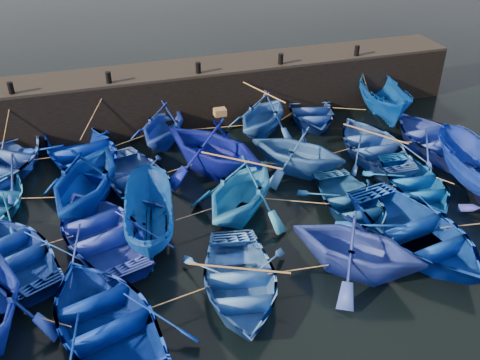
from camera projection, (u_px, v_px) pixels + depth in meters
name	position (u px, v px, depth m)	size (l,w,h in m)	color
ground	(268.00, 246.00, 17.97)	(120.00, 120.00, 0.00)	black
quay_wall	(195.00, 94.00, 25.79)	(26.00, 2.50, 2.50)	black
quay_top	(194.00, 68.00, 25.09)	(26.00, 2.50, 0.12)	black
bollard_0	(11.00, 88.00, 22.19)	(0.24, 0.24, 0.50)	black
bollard_1	(109.00, 77.00, 23.19)	(0.24, 0.24, 0.50)	black
bollard_2	(198.00, 68.00, 24.20)	(0.24, 0.24, 0.50)	black
bollard_3	(281.00, 59.00, 25.20)	(0.24, 0.24, 0.50)	black
bollard_4	(357.00, 51.00, 26.20)	(0.24, 0.24, 0.50)	black
boat_1	(81.00, 152.00, 22.22)	(4.10, 5.74, 1.19)	#0327CB
boat_2	(163.00, 124.00, 23.56)	(3.25, 3.77, 1.98)	#1430A1
boat_3	(263.00, 113.00, 24.42)	(3.34, 3.87, 2.04)	#1A499B
boat_4	(310.00, 111.00, 25.92)	(3.28, 4.59, 0.95)	navy
boat_5	(384.00, 100.00, 25.88)	(1.86, 4.93, 1.91)	#043C9C
boat_7	(86.00, 177.00, 19.33)	(4.09, 4.74, 2.50)	#00268E
boat_8	(137.00, 179.00, 20.59)	(3.47, 4.86, 1.01)	#234594
boat_9	(213.00, 146.00, 21.27)	(4.20, 4.87, 2.56)	#051085
boat_10	(298.00, 150.00, 21.44)	(3.46, 4.01, 2.11)	#22549E
boat_11	(373.00, 145.00, 22.90)	(3.59, 5.01, 1.04)	#224B9D
boat_12	(437.00, 139.00, 23.26)	(3.84, 5.37, 1.11)	#2038A1
boat_13	(11.00, 252.00, 16.91)	(3.43, 4.80, 1.00)	navy
boat_14	(101.00, 231.00, 17.77)	(3.71, 5.18, 1.08)	#2238CA
boat_15	(148.00, 217.00, 17.88)	(1.68, 4.47, 1.73)	navy
boat_16	(241.00, 189.00, 18.85)	(3.73, 4.32, 2.27)	blue
boat_17	(351.00, 202.00, 19.38)	(3.13, 4.38, 0.91)	navy
boat_18	(415.00, 183.00, 20.44)	(3.15, 4.40, 0.91)	#064693
boat_19	(477.00, 172.00, 20.23)	(1.83, 4.87, 1.88)	#0A2797
boat_21	(106.00, 319.00, 14.46)	(3.84, 5.37, 1.11)	#001D86
boat_22	(239.00, 282.00, 15.80)	(3.37, 4.71, 0.98)	blue
boat_23	(357.00, 245.00, 16.26)	(3.63, 4.21, 2.22)	#2139A3
boat_24	(418.00, 232.00, 17.67)	(4.04, 5.65, 1.17)	#063092
wooden_crate	(220.00, 112.00, 20.59)	(0.46, 0.37, 0.27)	olive
mooring_ropes	(231.00, 154.00, 21.55)	(17.56, 12.03, 2.10)	tan
loose_oars	(285.00, 153.00, 20.06)	(10.24, 11.82, 1.36)	#99724C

